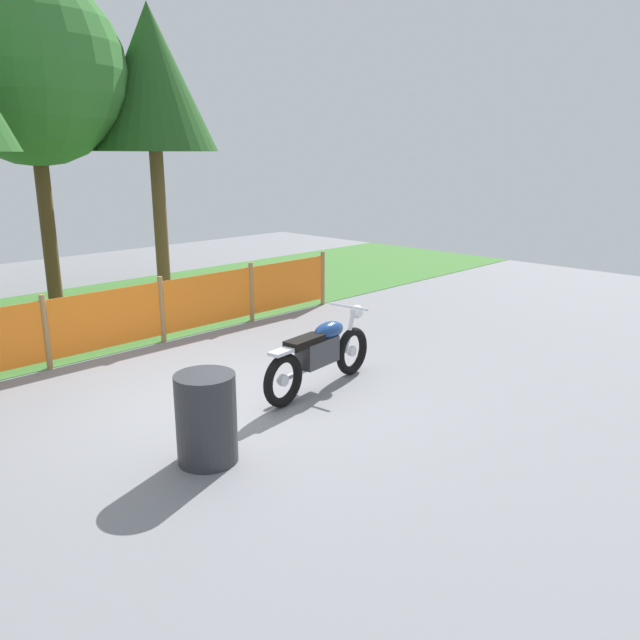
# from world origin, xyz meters

# --- Properties ---
(ground) EXTENTS (24.00, 24.00, 0.02)m
(ground) POSITION_xyz_m (0.00, 0.00, -0.01)
(ground) COLOR gray
(grass_verge) EXTENTS (24.00, 5.03, 0.01)m
(grass_verge) POSITION_xyz_m (0.00, 5.05, 0.01)
(grass_verge) COLOR #427A33
(grass_verge) RESTS_ON ground
(barrier_fence) EXTENTS (9.08, 0.08, 1.05)m
(barrier_fence) POSITION_xyz_m (0.00, 2.53, 0.54)
(barrier_fence) COLOR #997547
(barrier_fence) RESTS_ON ground
(tree_near_right) EXTENTS (3.46, 3.46, 6.10)m
(tree_near_right) POSITION_xyz_m (0.90, 6.55, 4.35)
(tree_near_right) COLOR brown
(tree_near_right) RESTS_ON ground
(tree_rightmost) EXTENTS (2.54, 2.54, 5.76)m
(tree_rightmost) POSITION_xyz_m (2.98, 5.84, 4.31)
(tree_rightmost) COLOR brown
(tree_rightmost) RESTS_ON ground
(motorcycle_lead) EXTENTS (2.05, 0.60, 0.97)m
(motorcycle_lead) POSITION_xyz_m (1.19, -0.66, 0.47)
(motorcycle_lead) COLOR black
(motorcycle_lead) RESTS_ON ground
(oil_drum) EXTENTS (0.58, 0.58, 0.88)m
(oil_drum) POSITION_xyz_m (-0.94, -1.23, 0.44)
(oil_drum) COLOR #2D2D33
(oil_drum) RESTS_ON ground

